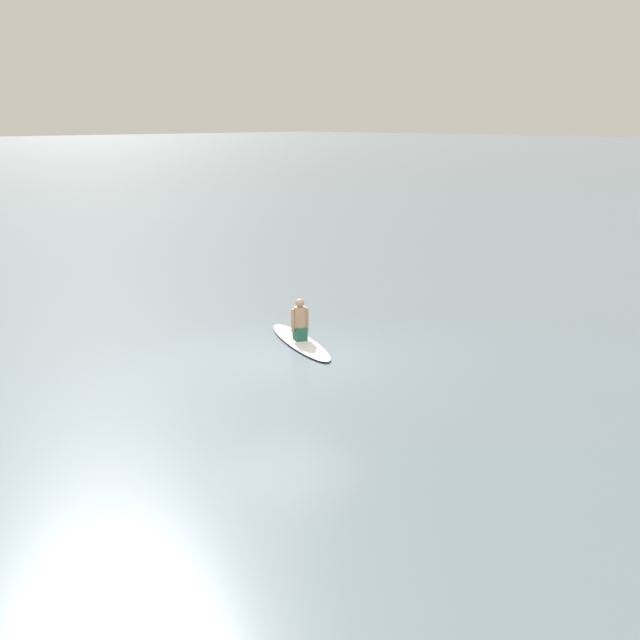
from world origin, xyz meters
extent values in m
plane|color=slate|center=(0.00, 0.00, 0.00)|extent=(400.00, 400.00, 0.00)
ellipsoid|color=white|center=(0.97, 0.68, 0.04)|extent=(1.94, 3.19, 0.08)
cube|color=#26664C|center=(0.97, 0.68, 0.22)|extent=(0.34, 0.37, 0.28)
cylinder|color=tan|center=(0.97, 0.68, 0.57)|extent=(0.34, 0.34, 0.46)
sphere|color=tan|center=(0.97, 0.68, 0.89)|extent=(0.18, 0.18, 0.18)
cylinder|color=tan|center=(1.11, 0.61, 0.51)|extent=(0.10, 0.10, 0.51)
cylinder|color=tan|center=(0.82, 0.75, 0.51)|extent=(0.10, 0.10, 0.51)
camera|label=1|loc=(-10.95, -11.50, 4.68)|focal=46.50mm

